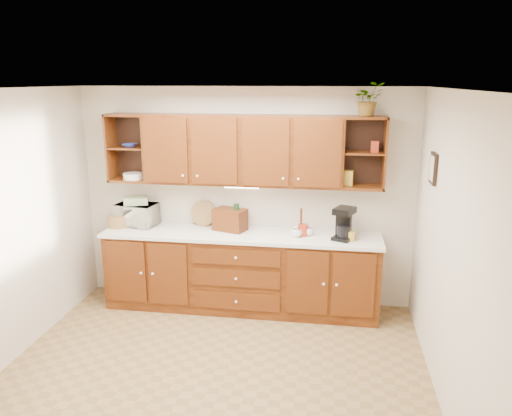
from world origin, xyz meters
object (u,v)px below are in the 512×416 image
(bread_box, at_px, (230,220))
(coffee_maker, at_px, (344,224))
(microwave, at_px, (137,214))
(potted_plant, at_px, (368,99))

(bread_box, bearing_deg, coffee_maker, 13.82)
(microwave, height_order, coffee_maker, coffee_maker)
(microwave, xyz_separation_m, bread_box, (1.17, -0.04, -0.00))
(microwave, distance_m, coffee_maker, 2.50)
(potted_plant, bearing_deg, coffee_maker, -146.98)
(microwave, height_order, potted_plant, potted_plant)
(microwave, bearing_deg, bread_box, 7.95)
(bread_box, relative_size, coffee_maker, 1.02)
(coffee_maker, xyz_separation_m, potted_plant, (0.20, 0.13, 1.36))
(bread_box, height_order, coffee_maker, coffee_maker)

